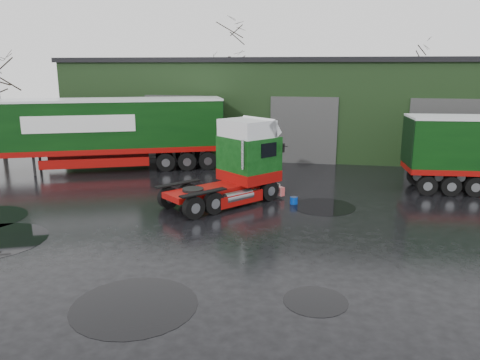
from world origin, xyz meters
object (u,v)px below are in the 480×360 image
object	(u,v)px
hero_tractor	(220,164)
tree_back_b	(405,89)
tree_back_a	(230,77)
wash_bucket	(294,201)
warehouse	(309,103)
trailer_left	(107,134)

from	to	relation	value
hero_tractor	tree_back_b	distance (m)	27.81
tree_back_b	tree_back_a	bearing A→B (deg)	180.00
tree_back_a	tree_back_b	bearing A→B (deg)	0.00
tree_back_a	tree_back_b	xyz separation A→B (m)	(16.00, 0.00, -1.00)
wash_bucket	tree_back_b	size ratio (longest dim) A/B	0.04
warehouse	wash_bucket	bearing A→B (deg)	-89.33
trailer_left	wash_bucket	xyz separation A→B (m)	(10.93, -4.88, -1.87)
warehouse	hero_tractor	xyz separation A→B (m)	(-2.93, -15.50, -1.37)
warehouse	trailer_left	distance (m)	14.73
wash_bucket	hero_tractor	bearing A→B (deg)	-168.75
warehouse	tree_back_a	bearing A→B (deg)	128.66
tree_back_a	tree_back_b	size ratio (longest dim) A/B	1.27
wash_bucket	tree_back_b	distance (m)	26.33
warehouse	tree_back_b	xyz separation A→B (m)	(8.00, 10.00, 0.59)
wash_bucket	tree_back_b	bearing A→B (deg)	72.54
wash_bucket	tree_back_a	bearing A→B (deg)	108.18
trailer_left	tree_back_a	xyz separation A→B (m)	(2.76, 20.00, 2.72)
trailer_left	wash_bucket	world-z (taller)	trailer_left
warehouse	wash_bucket	world-z (taller)	warehouse
tree_back_a	warehouse	bearing A→B (deg)	-51.34
warehouse	tree_back_b	world-z (taller)	tree_back_b
hero_tractor	tree_back_b	size ratio (longest dim) A/B	0.77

